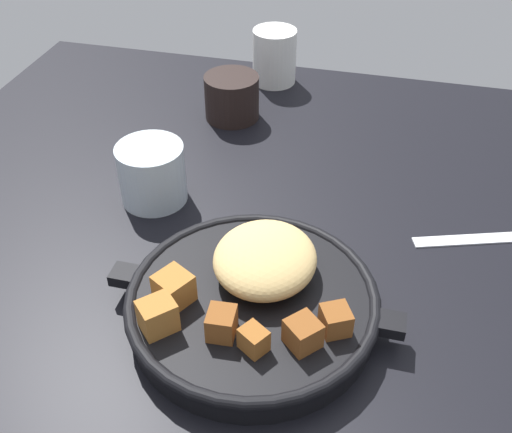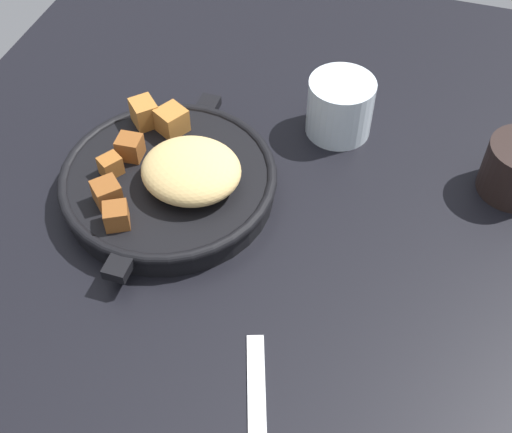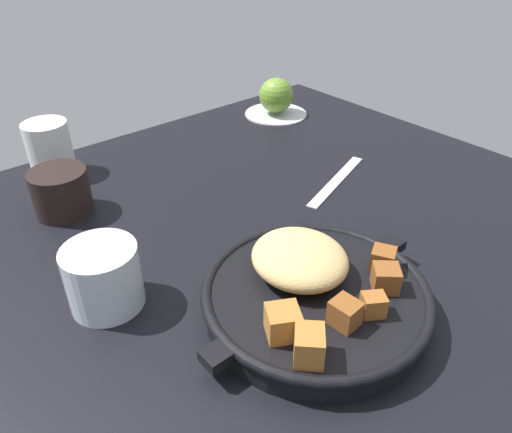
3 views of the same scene
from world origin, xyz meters
TOP-DOWN VIEW (x-y plane):
  - ground_plane at (0.00, 0.00)cm, footprint 101.62×86.50cm
  - cast_iron_skillet at (-1.05, -11.30)cm, footprint 28.24×23.91cm
  - butter_knife at (22.14, 5.88)cm, footprint 17.74×7.33cm
  - water_glass_short at (-17.08, 3.88)cm, footprint 7.89×7.89cm

SIDE VIEW (x-z plane):
  - ground_plane at x=0.00cm, z-range -2.40..0.00cm
  - butter_knife at x=22.14cm, z-range 0.00..0.36cm
  - cast_iron_skillet at x=-1.05cm, z-range -1.06..5.97cm
  - water_glass_short at x=-17.08cm, z-range 0.00..7.13cm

